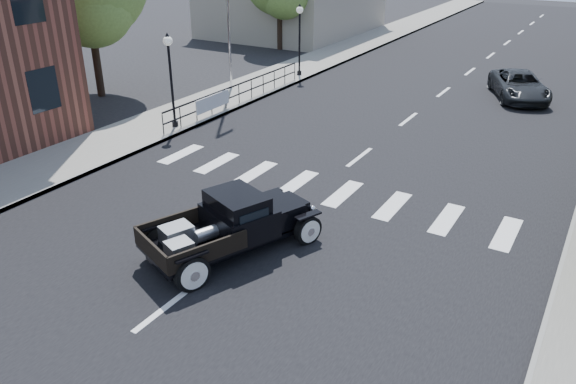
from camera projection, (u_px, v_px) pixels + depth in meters
The scene contains 11 objects.
ground at pixel (247, 245), 14.35m from camera, with size 120.00×120.00×0.00m, color black.
road at pixel (431, 102), 25.99m from camera, with size 14.00×80.00×0.02m, color black.
road_markings at pixel (391, 133), 22.11m from camera, with size 12.00×60.00×0.06m, color silver, non-canonical shape.
sidewalk_left at pixel (275, 78), 29.89m from camera, with size 3.00×80.00×0.15m, color gray.
railing at pixel (239, 92), 25.21m from camera, with size 0.08×10.00×1.00m, color black, non-canonical shape.
banner at pixel (213, 108), 23.71m from camera, with size 0.04×2.20×0.60m, color silver, non-canonical shape.
lamp_post_b at pixel (171, 81), 21.68m from camera, with size 0.36×0.36×3.65m, color black, non-canonical shape.
lamp_post_c at pixel (300, 40), 29.43m from camera, with size 0.36×0.36×3.65m, color black, non-canonical shape.
big_tree_near at pixel (89, 8), 25.30m from camera, with size 5.51×5.51×8.09m, color #537331, non-canonical shape.
hotrod_pickup at pixel (231, 224), 13.76m from camera, with size 2.12×4.55×1.58m, color black, non-canonical shape.
second_car at pixel (519, 86), 26.28m from camera, with size 2.08×4.51×1.25m, color black.
Camera 1 is at (7.25, -10.09, 7.40)m, focal length 35.00 mm.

